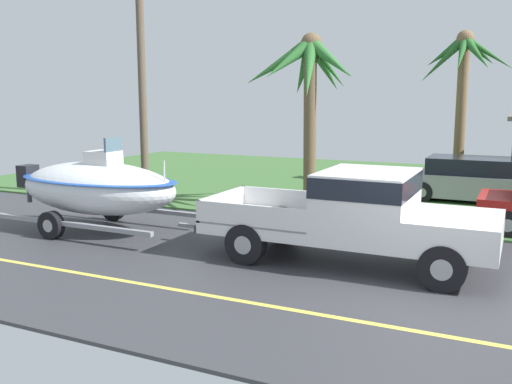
% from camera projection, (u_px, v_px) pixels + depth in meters
% --- Properties ---
extents(ground, '(36.00, 22.00, 0.11)m').
position_uv_depth(ground, '(475.00, 206.00, 16.90)').
color(ground, '#38383D').
extents(pickup_truck_towing, '(5.82, 2.13, 1.83)m').
position_uv_depth(pickup_truck_towing, '(365.00, 213.00, 10.77)').
color(pickup_truck_towing, silver).
rests_on(pickup_truck_towing, ground).
extents(boat_on_trailer, '(5.66, 2.40, 2.29)m').
position_uv_depth(boat_on_trailer, '(97.00, 187.00, 13.54)').
color(boat_on_trailer, gray).
rests_on(boat_on_trailer, ground).
extents(parked_sedan_far, '(4.48, 1.91, 1.38)m').
position_uv_depth(parked_sedan_far, '(476.00, 181.00, 17.34)').
color(parked_sedan_far, '#99999E').
rests_on(parked_sedan_far, ground).
extents(palm_tree_near_left, '(3.48, 3.49, 4.97)m').
position_uv_depth(palm_tree_near_left, '(308.00, 74.00, 15.64)').
color(palm_tree_near_left, brown).
rests_on(palm_tree_near_left, ground).
extents(palm_tree_mid, '(3.19, 3.00, 5.52)m').
position_uv_depth(palm_tree_mid, '(463.00, 70.00, 19.79)').
color(palm_tree_mid, brown).
rests_on(palm_tree_mid, ground).
extents(utility_pole, '(0.24, 1.80, 8.00)m').
position_uv_depth(utility_pole, '(142.00, 66.00, 17.33)').
color(utility_pole, brown).
rests_on(utility_pole, ground).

